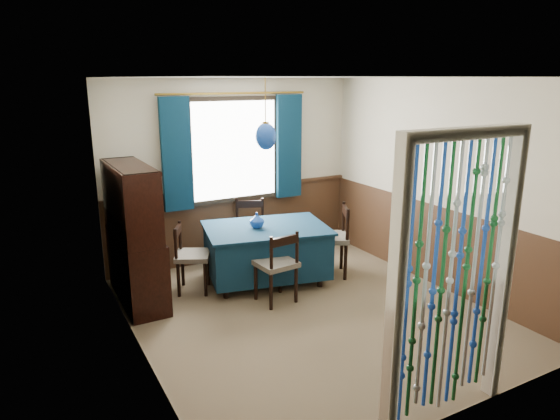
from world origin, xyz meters
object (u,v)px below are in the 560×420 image
chair_left (190,256)px  sideboard (135,255)px  chair_far (250,230)px  dining_table (266,250)px  pendant_lamp (266,136)px  chair_near (277,265)px  vase_table (257,221)px  bowl_shelf (141,211)px  vase_sideboard (132,219)px  chair_right (333,238)px

chair_left → sideboard: bearing=-66.5°
sideboard → chair_far: bearing=16.1°
dining_table → pendant_lamp: 1.41m
chair_near → chair_left: 1.08m
dining_table → sideboard: 1.58m
dining_table → chair_left: bearing=-177.9°
vase_table → bowl_shelf: 1.42m
chair_near → vase_sideboard: size_ratio=4.73×
dining_table → chair_far: (0.11, 0.70, 0.05)m
bowl_shelf → dining_table: bearing=-0.4°
chair_right → sideboard: size_ratio=0.59×
chair_far → bowl_shelf: bowl_shelf is taller
sideboard → vase_sideboard: size_ratio=8.81×
chair_near → dining_table: bearing=68.6°
chair_near → vase_table: size_ratio=4.95×
chair_near → chair_far: (0.28, 1.30, 0.01)m
vase_sideboard → chair_left: bearing=-32.1°
chair_near → chair_left: chair_near is taller
chair_left → bowl_shelf: bowl_shelf is taller
chair_right → chair_left: bearing=106.2°
vase_table → bowl_shelf: bowl_shelf is taller
vase_table → sideboard: bearing=173.3°
chair_right → vase_table: (-0.97, 0.24, 0.31)m
chair_far → vase_table: size_ratio=5.11×
pendant_lamp → vase_table: pendant_lamp is taller
chair_left → vase_sideboard: bearing=-95.8°
chair_left → chair_far: bearing=143.4°
chair_near → chair_left: (-0.76, 0.77, -0.01)m
dining_table → sideboard: (-1.57, 0.20, 0.14)m
chair_near → bowl_shelf: size_ratio=4.63×
sideboard → pendant_lamp: pendant_lamp is taller
dining_table → chair_near: size_ratio=1.96×
chair_far → bowl_shelf: 1.87m
vase_table → chair_left: bearing=170.3°
chair_near → chair_far: size_ratio=0.97×
chair_right → vase_table: bearing=104.4°
vase_table → chair_far: bearing=71.6°
pendant_lamp → bowl_shelf: pendant_lamp is taller
chair_near → sideboard: (-1.39, 0.80, 0.11)m
chair_far → chair_near: bearing=101.8°
chair_near → sideboard: sideboard is taller
sideboard → bowl_shelf: 0.58m
sideboard → chair_left: bearing=-3.4°
pendant_lamp → dining_table: bearing=0.0°
chair_far → vase_sideboard: bearing=30.0°
dining_table → chair_right: (0.85, -0.21, 0.08)m
chair_right → bowl_shelf: (-2.36, 0.22, 0.61)m
sideboard → pendant_lamp: bearing=-7.7°
chair_far → pendant_lamp: 1.53m
dining_table → chair_right: bearing=-1.6°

